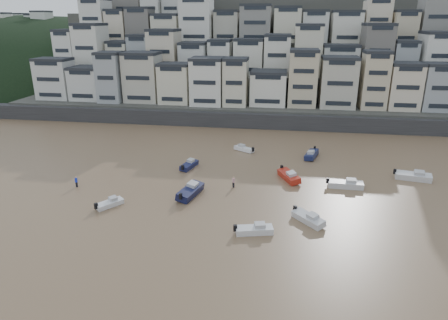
% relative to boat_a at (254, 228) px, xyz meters
% --- Properties ---
extents(ground, '(400.00, 400.00, 0.00)m').
position_rel_boat_a_xyz_m(ground, '(-12.81, -15.41, -0.67)').
color(ground, '#906D4E').
rests_on(ground, ground).
extents(sea_strip, '(340.00, 340.00, 0.00)m').
position_rel_boat_a_xyz_m(sea_strip, '(-122.81, 129.59, -0.67)').
color(sea_strip, '#3F495A').
rests_on(sea_strip, ground).
extents(harbor_wall, '(140.00, 3.00, 3.50)m').
position_rel_boat_a_xyz_m(harbor_wall, '(-2.81, 49.59, 1.08)').
color(harbor_wall, '#38383A').
rests_on(harbor_wall, ground).
extents(hillside, '(141.04, 66.00, 50.00)m').
position_rel_boat_a_xyz_m(hillside, '(1.93, 89.43, 12.34)').
color(hillside, '#4C4C47').
rests_on(hillside, ground).
extents(headland, '(216.00, 135.00, 53.33)m').
position_rel_boat_a_xyz_m(headland, '(-107.81, 119.58, -0.66)').
color(headland, black).
rests_on(headland, ground).
extents(boat_a, '(5.18, 2.74, 1.35)m').
position_rel_boat_a_xyz_m(boat_a, '(0.00, 0.00, 0.00)').
color(boat_a, silver).
rests_on(boat_a, ground).
extents(boat_b, '(4.76, 4.98, 1.42)m').
position_rel_boat_a_xyz_m(boat_b, '(6.58, 3.82, 0.04)').
color(boat_b, silver).
rests_on(boat_b, ground).
extents(boat_c, '(3.49, 6.75, 1.76)m').
position_rel_boat_a_xyz_m(boat_c, '(-10.19, 9.49, 0.21)').
color(boat_c, '#12163A').
rests_on(boat_c, ground).
extents(boat_d, '(5.78, 2.01, 1.57)m').
position_rel_boat_a_xyz_m(boat_d, '(12.75, 16.00, 0.11)').
color(boat_d, silver).
rests_on(boat_d, ground).
extents(boat_e, '(4.27, 6.12, 1.60)m').
position_rel_boat_a_xyz_m(boat_e, '(4.12, 17.87, 0.13)').
color(boat_e, '#AA2214').
rests_on(boat_e, ground).
extents(boat_f, '(2.80, 5.20, 1.35)m').
position_rel_boat_a_xyz_m(boat_f, '(-13.07, 20.73, 0.00)').
color(boat_f, '#161B46').
rests_on(boat_f, ground).
extents(boat_g, '(6.22, 3.00, 1.63)m').
position_rel_boat_a_xyz_m(boat_g, '(23.93, 20.89, 0.14)').
color(boat_g, silver).
rests_on(boat_g, ground).
extents(boat_h, '(4.66, 3.65, 1.24)m').
position_rel_boat_a_xyz_m(boat_h, '(-4.58, 31.45, -0.05)').
color(boat_h, white).
rests_on(boat_h, ground).
extents(boat_i, '(3.28, 5.92, 1.54)m').
position_rel_boat_a_xyz_m(boat_i, '(8.30, 29.59, 0.10)').
color(boat_i, '#161D45').
rests_on(boat_i, ground).
extents(boat_j, '(3.64, 4.23, 1.16)m').
position_rel_boat_a_xyz_m(boat_j, '(-20.41, 4.27, -0.09)').
color(boat_j, silver).
rests_on(boat_j, ground).
extents(person_blue, '(0.44, 0.44, 1.74)m').
position_rel_boat_a_xyz_m(person_blue, '(-28.30, 9.92, 0.20)').
color(person_blue, '#1C33D8').
rests_on(person_blue, ground).
extents(person_pink, '(0.44, 0.44, 1.74)m').
position_rel_boat_a_xyz_m(person_pink, '(-4.32, 13.49, 0.20)').
color(person_pink, '#BF878F').
rests_on(person_pink, ground).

